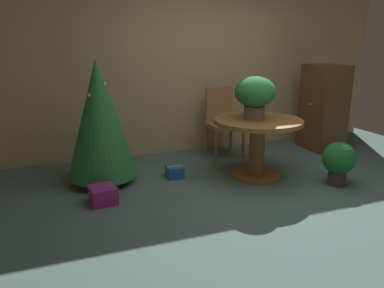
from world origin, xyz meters
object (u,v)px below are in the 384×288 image
(flower_vase, at_px, (255,94))
(gift_box_blue, at_px, (175,172))
(round_dining_table, at_px, (257,136))
(wooden_chair_far, at_px, (222,118))
(wooden_cabinet, at_px, (323,108))
(gift_box_purple, at_px, (103,195))
(potted_plant, at_px, (339,160))
(holiday_tree, at_px, (99,119))

(flower_vase, bearing_deg, gift_box_blue, 161.04)
(round_dining_table, relative_size, gift_box_blue, 4.91)
(wooden_chair_far, relative_size, gift_box_blue, 4.58)
(wooden_cabinet, bearing_deg, wooden_chair_far, 170.71)
(gift_box_blue, relative_size, gift_box_purple, 0.73)
(wooden_chair_far, distance_m, potted_plant, 1.76)
(holiday_tree, relative_size, wooden_cabinet, 1.13)
(round_dining_table, distance_m, wooden_cabinet, 1.75)
(gift_box_blue, xyz_separation_m, wooden_cabinet, (2.52, 0.41, 0.57))
(flower_vase, xyz_separation_m, holiday_tree, (-1.74, 0.46, -0.26))
(gift_box_blue, bearing_deg, gift_box_purple, -153.61)
(holiday_tree, height_order, gift_box_purple, holiday_tree)
(gift_box_purple, relative_size, wooden_cabinet, 0.23)
(wooden_chair_far, bearing_deg, potted_plant, -64.44)
(flower_vase, distance_m, wooden_chair_far, 1.09)
(round_dining_table, xyz_separation_m, gift_box_purple, (-1.87, -0.13, -0.42))
(flower_vase, relative_size, wooden_chair_far, 0.51)
(gift_box_blue, bearing_deg, holiday_tree, 169.91)
(gift_box_blue, bearing_deg, wooden_cabinet, 9.29)
(round_dining_table, distance_m, gift_box_blue, 1.10)
(holiday_tree, height_order, gift_box_blue, holiday_tree)
(round_dining_table, relative_size, holiday_tree, 0.73)
(gift_box_blue, relative_size, wooden_cabinet, 0.17)
(wooden_cabinet, xyz_separation_m, potted_plant, (-0.83, -1.31, -0.35))
(flower_vase, bearing_deg, wooden_cabinet, 23.93)
(round_dining_table, bearing_deg, gift_box_blue, 160.55)
(gift_box_purple, xyz_separation_m, wooden_cabinet, (3.45, 0.87, 0.55))
(gift_box_blue, xyz_separation_m, potted_plant, (1.70, -0.90, 0.22))
(wooden_chair_far, bearing_deg, gift_box_purple, -148.87)
(wooden_chair_far, relative_size, potted_plant, 1.92)
(gift_box_purple, height_order, potted_plant, potted_plant)
(holiday_tree, bearing_deg, round_dining_table, -15.14)
(wooden_cabinet, distance_m, potted_plant, 1.59)
(flower_vase, xyz_separation_m, wooden_cabinet, (1.62, 0.72, -0.38))
(wooden_chair_far, bearing_deg, holiday_tree, -163.76)
(wooden_chair_far, relative_size, holiday_tree, 0.68)
(gift_box_blue, bearing_deg, potted_plant, -27.94)
(wooden_chair_far, xyz_separation_m, potted_plant, (0.75, -1.57, -0.25))
(wooden_cabinet, bearing_deg, round_dining_table, -154.67)
(potted_plant, bearing_deg, holiday_tree, 157.54)
(round_dining_table, bearing_deg, flower_vase, 151.87)
(holiday_tree, relative_size, potted_plant, 2.84)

